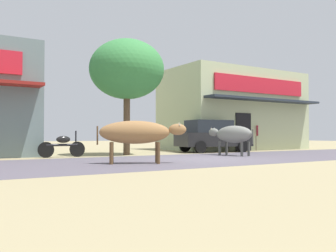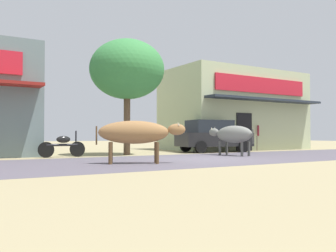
{
  "view_description": "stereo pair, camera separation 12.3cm",
  "coord_description": "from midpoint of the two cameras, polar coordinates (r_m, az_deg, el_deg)",
  "views": [
    {
      "loc": [
        -8.4,
        -10.96,
        0.9
      ],
      "look_at": [
        -0.37,
        2.07,
        1.26
      ],
      "focal_mm": 39.32,
      "sensor_mm": 36.0,
      "label": 1
    },
    {
      "loc": [
        -8.29,
        -11.02,
        0.9
      ],
      "look_at": [
        -0.37,
        2.07,
        1.26
      ],
      "focal_mm": 39.32,
      "sensor_mm": 36.0,
      "label": 2
    }
  ],
  "objects": [
    {
      "name": "cow_near_brown",
      "position": [
        11.49,
        -5.16,
        -1.04
      ],
      "size": [
        2.68,
        1.58,
        1.34
      ],
      "color": "#986C40",
      "rests_on": "ground"
    },
    {
      "name": "storefront_right_club",
      "position": [
        23.45,
        9.94,
        2.32
      ],
      "size": [
        8.53,
        5.58,
        4.77
      ],
      "color": "#B3BD90",
      "rests_on": "ground"
    },
    {
      "name": "asphalt_road",
      "position": [
        13.83,
        5.58,
        -5.07
      ],
      "size": [
        72.0,
        6.04,
        0.0
      ],
      "primitive_type": "cube",
      "color": "#57515C",
      "rests_on": "ground"
    },
    {
      "name": "parked_hatchback_car",
      "position": [
        19.15,
        6.67,
        -1.52
      ],
      "size": [
        4.0,
        2.19,
        1.64
      ],
      "color": "black",
      "rests_on": "ground"
    },
    {
      "name": "pedestrian_by_shop",
      "position": [
        21.57,
        13.03,
        -1.14
      ],
      "size": [
        0.47,
        0.61,
        1.65
      ],
      "color": "brown",
      "rests_on": "ground"
    },
    {
      "name": "cow_far_dark",
      "position": [
        16.1,
        9.76,
        -1.31
      ],
      "size": [
        0.84,
        2.54,
        1.29
      ],
      "color": "slate",
      "rests_on": "ground"
    },
    {
      "name": "parked_motorcycle",
      "position": [
        15.24,
        -16.24,
        -2.91
      ],
      "size": [
        1.86,
        0.24,
        1.06
      ],
      "color": "black",
      "rests_on": "ground"
    },
    {
      "name": "roadside_tree",
      "position": [
        16.73,
        -6.61,
        8.66
      ],
      "size": [
        3.34,
        3.34,
        5.16
      ],
      "color": "brown",
      "rests_on": "ground"
    },
    {
      "name": "ground",
      "position": [
        13.83,
        5.58,
        -5.08
      ],
      "size": [
        80.0,
        80.0,
        0.0
      ],
      "primitive_type": "plane",
      "color": "tan"
    }
  ]
}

